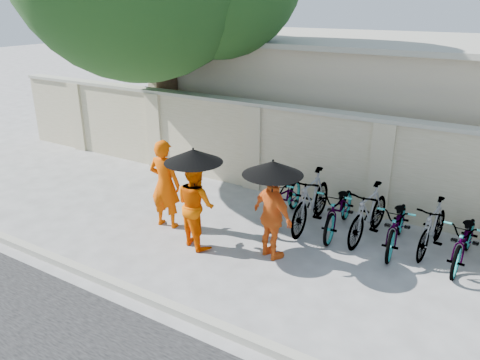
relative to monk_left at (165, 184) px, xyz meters
The scene contains 16 objects.
ground 1.77m from the monk_left, 16.73° to the right, with size 80.00×80.00×0.00m, color #A9A9A9.
kerb 2.72m from the monk_left, 55.71° to the right, with size 40.00×0.16×0.12m, color #A4A493.
compound_wall 3.70m from the monk_left, 48.33° to the left, with size 20.00×0.30×2.00m, color beige.
building_behind 7.45m from the monk_left, 62.21° to the left, with size 14.00×6.00×3.20m, color #BDAD95.
monk_left is the anchor object (origin of this frame).
monk_center 1.03m from the monk_left, 17.80° to the right, with size 0.78×0.61×1.60m, color #F15C00.
parasol_center 1.40m from the monk_left, 20.97° to the right, with size 1.02×1.02×0.97m.
monk_right 2.38m from the monk_left, ahead, with size 0.93×0.39×1.59m, color orange.
parasol_right 2.53m from the monk_left, ahead, with size 1.02×1.02×0.92m.
bike_0 2.43m from the monk_left, 37.27° to the left, with size 0.66×1.89×0.99m, color gray.
bike_1 2.89m from the monk_left, 30.63° to the left, with size 0.54×1.91×1.15m, color gray.
bike_2 3.43m from the monk_left, 27.04° to the left, with size 0.64×1.84×0.97m, color gray.
bike_3 3.93m from the monk_left, 23.41° to the left, with size 0.50×1.76×1.06m, color gray.
bike_4 4.43m from the monk_left, 19.66° to the left, with size 0.63×1.80×0.94m, color gray.
bike_5 5.02m from the monk_left, 19.64° to the left, with size 0.45×1.60×0.96m, color gray.
bike_6 5.50m from the monk_left, 15.95° to the left, with size 0.61×1.76×0.92m, color gray.
Camera 1 is at (4.24, -6.02, 4.24)m, focal length 35.00 mm.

